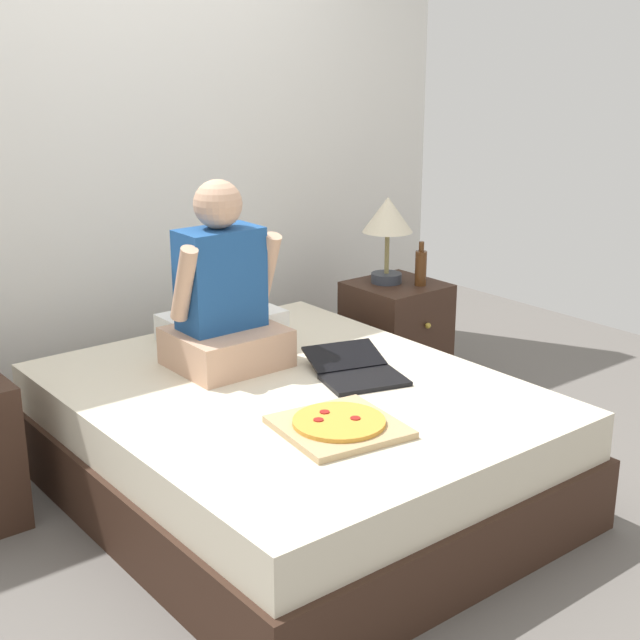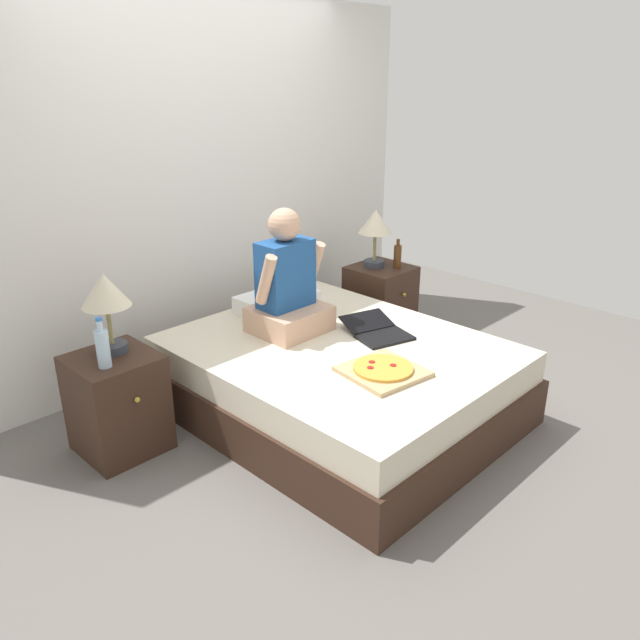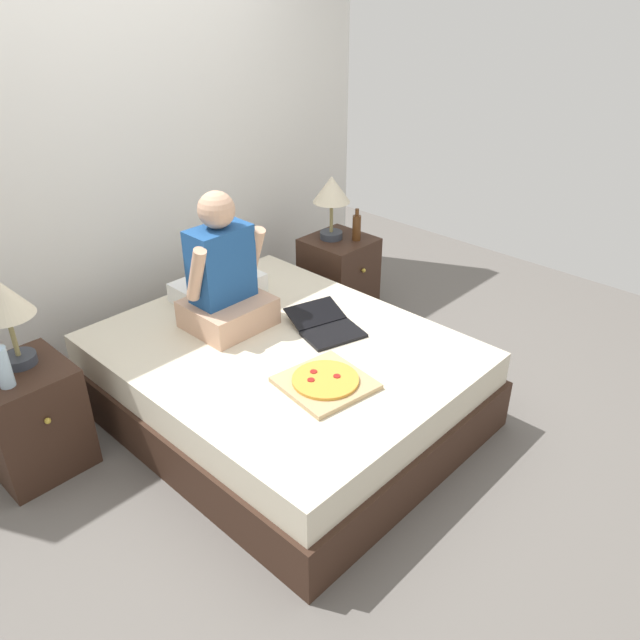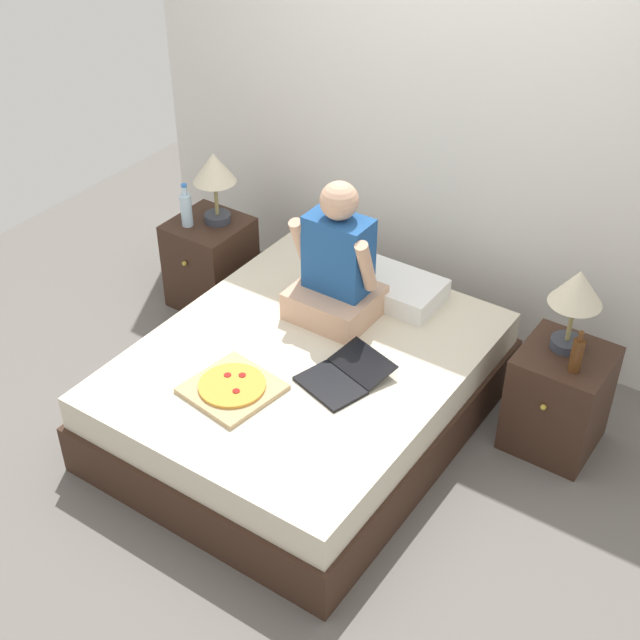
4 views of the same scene
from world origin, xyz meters
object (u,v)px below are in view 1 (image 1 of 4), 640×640
(nightstand_right, at_px, (396,336))
(person_seated, at_px, (223,299))
(beer_bottle, at_px, (421,267))
(bed, at_px, (292,442))
(lamp_on_right_nightstand, at_px, (388,221))
(laptop, at_px, (358,372))
(pizza_box, at_px, (339,425))

(nightstand_right, height_order, person_seated, person_seated)
(nightstand_right, distance_m, beer_bottle, 0.40)
(bed, xyz_separation_m, nightstand_right, (1.15, 0.62, 0.05))
(bed, xyz_separation_m, lamp_on_right_nightstand, (1.12, 0.67, 0.67))
(lamp_on_right_nightstand, relative_size, person_seated, 0.58)
(laptop, bearing_deg, pizza_box, -138.02)
(bed, distance_m, lamp_on_right_nightstand, 1.47)
(beer_bottle, bearing_deg, lamp_on_right_nightstand, 123.69)
(lamp_on_right_nightstand, xyz_separation_m, beer_bottle, (0.10, -0.15, -0.23))
(beer_bottle, distance_m, pizza_box, 1.65)
(lamp_on_right_nightstand, relative_size, beer_bottle, 1.96)
(beer_bottle, relative_size, laptop, 0.47)
(laptop, bearing_deg, bed, 164.75)
(bed, xyz_separation_m, beer_bottle, (1.22, 0.52, 0.44))
(bed, height_order, pizza_box, pizza_box)
(beer_bottle, bearing_deg, person_seated, -174.29)
(pizza_box, bearing_deg, lamp_on_right_nightstand, 41.64)
(person_seated, bearing_deg, bed, -81.29)
(lamp_on_right_nightstand, bearing_deg, laptop, -138.53)
(bed, distance_m, pizza_box, 0.52)
(nightstand_right, xyz_separation_m, person_seated, (-1.21, -0.23, 0.47))
(pizza_box, bearing_deg, nightstand_right, 39.64)
(bed, distance_m, beer_bottle, 1.40)
(nightstand_right, height_order, lamp_on_right_nightstand, lamp_on_right_nightstand)
(laptop, xyz_separation_m, pizza_box, (-0.40, -0.36, -0.00))
(lamp_on_right_nightstand, relative_size, pizza_box, 0.99)
(bed, bearing_deg, lamp_on_right_nightstand, 30.84)
(beer_bottle, bearing_deg, bed, -156.95)
(laptop, relative_size, pizza_box, 1.08)
(bed, relative_size, nightstand_right, 3.41)
(nightstand_right, relative_size, person_seated, 0.74)
(nightstand_right, bearing_deg, laptop, -141.47)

